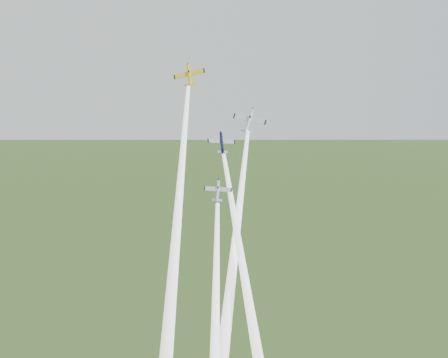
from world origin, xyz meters
TOP-DOWN VIEW (x-y plane):
  - plane_yellow at (-7.66, 1.25)m, footprint 8.33×7.02m
  - smoke_trail_yellow at (-11.72, -19.89)m, footprint 10.61×41.48m
  - plane_navy at (-0.05, -1.51)m, footprint 7.26×5.98m
  - smoke_trail_navy at (3.08, -21.92)m, footprint 8.84×39.90m
  - plane_silver_right at (7.77, 5.10)m, footprint 11.04×7.99m
  - smoke_trail_silver_right at (1.97, -12.55)m, footprint 13.85×34.89m
  - plane_silver_low at (-2.01, -10.98)m, footprint 7.37×5.37m
  - smoke_trail_silver_low at (-4.50, -29.17)m, footprint 7.58×35.42m

SIDE VIEW (x-z plane):
  - smoke_trail_silver_low at x=-4.50m, z-range 39.66..88.41m
  - smoke_trail_navy at x=3.08m, z-range 43.14..98.41m
  - smoke_trail_silver_right at x=1.97m, z-range 53.79..103.16m
  - smoke_trail_yellow at x=-11.72m, z-range 56.88..114.65m
  - plane_silver_low at x=-2.01m, z-range 87.07..93.36m
  - plane_navy at x=-0.05m, z-range 96.76..103.68m
  - plane_silver_right at x=7.77m, z-range 100.34..109.61m
  - plane_yellow at x=-7.66m, z-range 112.19..120.74m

